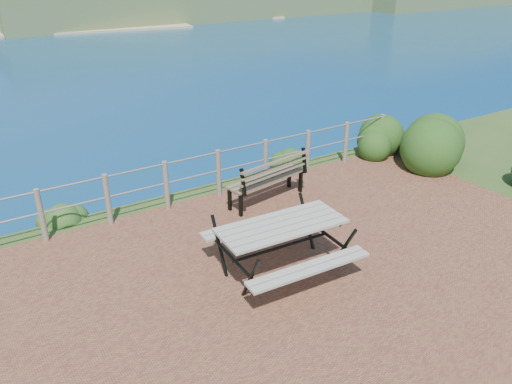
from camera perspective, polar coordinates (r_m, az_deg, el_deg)
ground at (r=8.05m, az=7.47°, el=-9.25°), size 10.00×7.00×0.12m
safety_railing at (r=10.22m, az=-4.31°, el=2.45°), size 9.40×0.10×1.00m
picnic_table at (r=7.77m, az=2.91°, el=-5.76°), size 2.02×1.71×0.83m
park_bench at (r=9.92m, az=1.23°, el=2.35°), size 1.83×0.73×1.00m
shrub_right_front at (r=12.74m, az=19.66°, el=2.95°), size 1.54×1.54×2.18m
shrub_right_edge at (r=12.94m, az=13.97°, el=4.06°), size 1.11×1.11×1.59m
shrub_lip_west at (r=10.29m, az=-21.43°, el=-2.73°), size 0.72×0.72×0.44m
shrub_lip_east at (r=12.26m, az=3.32°, el=3.59°), size 0.85×0.85×0.63m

